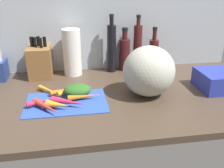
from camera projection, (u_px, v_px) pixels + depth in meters
The scene contains 20 objects.
ground_plane at pixel (104, 96), 122.19cm from camera, with size 170.00×80.00×3.00cm, color #47382B.
wall_back at pixel (95, 19), 144.69cm from camera, with size 170.00×3.00×60.00cm, color #ADB7C1.
cutting_board at pixel (66, 102), 112.43cm from camera, with size 36.55×24.32×0.80cm, color #2D51B7.
carrot_0 at pixel (52, 103), 108.58cm from camera, with size 2.43×2.43×10.11cm, color #B2264C.
carrot_1 at pixel (58, 105), 105.60cm from camera, with size 3.47×3.47×10.40cm, color orange.
carrot_2 at pixel (60, 91), 119.83cm from camera, with size 2.50×2.50×10.60cm, color orange.
carrot_3 at pixel (46, 107), 104.23cm from camera, with size 3.17×3.17×16.48cm, color red.
carrot_4 at pixel (68, 91), 119.96cm from camera, with size 2.42×2.42×11.86cm, color orange.
carrot_5 at pixel (68, 102), 107.91cm from camera, with size 3.50×3.50×15.85cm, color #B2264C.
carrot_6 at pixel (43, 101), 109.56cm from camera, with size 2.57×2.57×14.21cm, color #B2264C.
carrot_7 at pixel (85, 96), 114.04cm from camera, with size 2.61×2.61×15.47cm, color orange.
carrot_8 at pixel (50, 91), 119.85cm from camera, with size 2.14×2.14×16.80cm, color orange.
carrot_greens_pile at pixel (77, 90), 117.23cm from camera, with size 12.88×9.91×5.45cm, color #2D6023.
winter_squash at pixel (149, 71), 116.25cm from camera, with size 24.59×23.67×24.05cm, color #B2B7A8.
knife_block at pixel (40, 61), 140.32cm from camera, with size 12.61×16.46×22.66cm.
paper_towel_roll at pixel (72, 52), 141.05cm from camera, with size 10.18×10.18×26.55cm, color white.
bottle_0 at pixel (112, 48), 145.40cm from camera, with size 5.21×5.21×33.84cm.
bottle_1 at pixel (125, 53), 149.19cm from camera, with size 6.39×6.39×25.90cm.
bottle_2 at pixel (137, 47), 147.99cm from camera, with size 5.04×5.04×33.08cm.
bottle_3 at pixel (153, 53), 149.99cm from camera, with size 5.59×5.59×26.10cm.
Camera 1 is at (-13.43, -109.11, 52.35)cm, focal length 39.68 mm.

